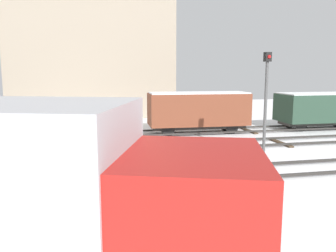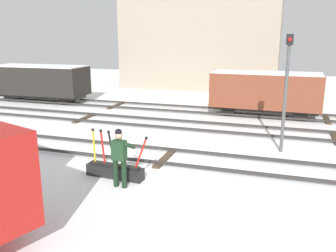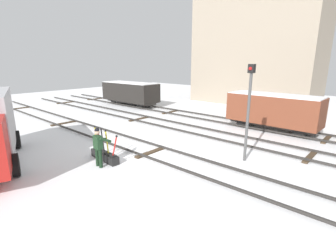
% 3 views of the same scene
% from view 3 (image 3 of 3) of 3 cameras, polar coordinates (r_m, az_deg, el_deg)
% --- Properties ---
extents(ground_plane, '(60.00, 60.00, 0.00)m').
position_cam_3_polar(ground_plane, '(12.15, -3.84, -6.15)').
color(ground_plane, white).
extents(track_main_line, '(44.00, 1.94, 0.18)m').
position_cam_3_polar(track_main_line, '(12.11, -3.84, -5.66)').
color(track_main_line, '#2D2B28').
rests_on(track_main_line, ground_plane).
extents(track_siding_near, '(44.00, 1.94, 0.18)m').
position_cam_3_polar(track_siding_near, '(15.40, 8.13, -1.34)').
color(track_siding_near, '#2D2B28').
rests_on(track_siding_near, ground_plane).
extents(track_siding_far, '(44.00, 1.94, 0.18)m').
position_cam_3_polar(track_siding_far, '(18.41, 14.38, 0.96)').
color(track_siding_far, '#2D2B28').
rests_on(track_siding_far, ground_plane).
extents(switch_lever_frame, '(2.00, 0.47, 1.45)m').
position_cam_3_polar(switch_lever_frame, '(11.54, -14.28, -6.37)').
color(switch_lever_frame, black).
rests_on(switch_lever_frame, ground_plane).
extents(rail_worker, '(0.56, 0.67, 1.68)m').
position_cam_3_polar(rail_worker, '(10.68, -15.57, -4.24)').
color(rail_worker, black).
rests_on(rail_worker, ground_plane).
extents(signal_post, '(0.24, 0.32, 4.18)m').
position_cam_3_polar(signal_post, '(11.08, 17.97, 4.77)').
color(signal_post, '#4C4C4C').
rests_on(signal_post, ground_plane).
extents(apartment_building, '(12.43, 6.36, 11.90)m').
position_cam_3_polar(apartment_building, '(28.49, 19.75, 17.06)').
color(apartment_building, gray).
rests_on(apartment_building, ground_plane).
extents(freight_car_near_switch, '(6.19, 2.34, 2.30)m').
position_cam_3_polar(freight_car_near_switch, '(25.27, -8.64, 7.64)').
color(freight_car_near_switch, '#2D2B28').
rests_on(freight_car_near_switch, ground_plane).
extents(freight_car_back_track, '(5.58, 2.11, 2.31)m').
position_cam_3_polar(freight_car_back_track, '(17.10, 22.89, 3.44)').
color(freight_car_back_track, '#2D2B28').
rests_on(freight_car_back_track, ground_plane).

